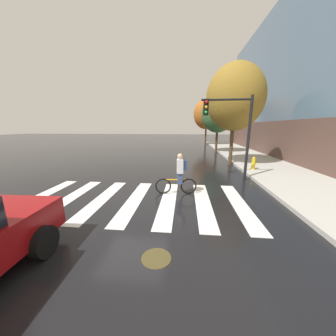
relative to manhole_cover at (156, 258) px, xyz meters
name	(u,v)px	position (x,y,z in m)	size (l,w,h in m)	color
ground_plane	(132,200)	(-1.41, 2.98, 0.00)	(120.00, 120.00, 0.00)	black
crosswalk_stripes	(135,200)	(-1.31, 2.98, 0.00)	(8.25, 4.06, 0.01)	silver
manhole_cover	(156,258)	(0.00, 0.00, 0.00)	(0.64, 0.64, 0.01)	#473D1E
cyclist	(179,174)	(0.34, 3.81, 0.84)	(1.71, 0.38, 1.69)	black
traffic_light_near	(232,124)	(2.87, 6.16, 2.86)	(2.47, 0.28, 4.20)	black
fire_hydrant	(253,163)	(4.77, 8.02, 0.53)	(0.33, 0.22, 0.78)	gold
street_tree_near	(235,98)	(3.86, 10.06, 4.64)	(3.86, 3.86, 6.87)	#4C3823
street_tree_mid	(218,114)	(3.84, 16.23, 4.00)	(3.33, 3.33, 5.93)	#4C3823
street_tree_far	(207,114)	(3.55, 24.24, 4.46)	(3.72, 3.72, 6.62)	#4C3823
corner_building	(334,86)	(15.22, 17.57, 6.63)	(14.09, 22.81, 13.37)	brown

